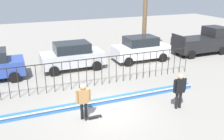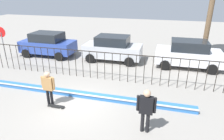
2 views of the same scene
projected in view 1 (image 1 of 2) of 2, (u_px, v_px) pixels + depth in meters
ground_plane at (106, 111)px, 12.01m from camera, size 60.00×60.00×0.00m
bowl_coping_ledge at (100, 101)px, 12.68m from camera, size 11.00×0.40×0.27m
perimeter_fence at (86, 70)px, 14.39m from camera, size 14.04×0.04×1.71m
skateboarder at (83, 98)px, 11.01m from camera, size 0.68×0.25×1.68m
skateboard at (93, 117)px, 11.32m from camera, size 0.80×0.20×0.07m
camera_operator at (180, 88)px, 11.93m from camera, size 0.72×0.27×1.79m
parked_car_silver at (72, 56)px, 17.47m from camera, size 4.30×2.12×1.90m
parked_car_white at (140, 48)px, 19.38m from camera, size 4.30×2.12×1.90m
pickup_truck at (203, 42)px, 21.25m from camera, size 4.70×2.12×2.24m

